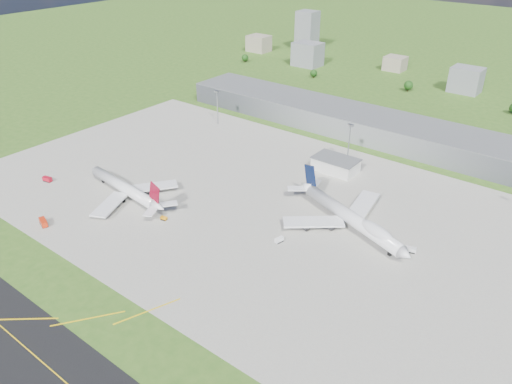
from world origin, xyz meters
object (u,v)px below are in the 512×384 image
Objects in this scene: airliner_red_twin at (126,189)px; crash_tender at (47,179)px; van_white_far at (411,250)px; fire_truck at (43,223)px; tug_yellow at (164,218)px; airliner_blue_quad at (352,218)px; van_white_near at (279,240)px.

crash_tender is at bearing 24.10° from airliner_red_twin.
van_white_far is (197.20, 64.26, -0.18)m from crash_tender.
crash_tender is 1.09× the size of van_white_far.
tug_yellow is at bearing 61.07° from fire_truck.
airliner_blue_quad is at bearing 160.21° from van_white_far.
airliner_red_twin is 54.91m from crash_tender.
airliner_red_twin is 34.12m from tug_yellow.
fire_truck is 1.44× the size of van_white_far.
airliner_red_twin reaches higher than van_white_far.
tug_yellow is (85.78, 12.96, -0.57)m from crash_tender.
airliner_red_twin is 18.71× the size of tug_yellow.
van_white_near is (-21.14, -32.07, -4.65)m from airliner_blue_quad.
crash_tender reaches higher than tug_yellow.
airliner_red_twin reaches higher than van_white_near.
fire_truck is at bearing -45.80° from crash_tender.
airliner_blue_quad is 95.45m from tug_yellow.
fire_truck is at bearing -167.24° from van_white_far.
airliner_red_twin is 9.05× the size of fire_truck.
crash_tender reaches higher than van_white_far.
fire_truck is (-10.41, -44.79, -3.53)m from airliner_red_twin.
airliner_blue_quad is at bearing 9.58° from crash_tender.
airliner_blue_quad is 13.17× the size of crash_tender.
crash_tender is at bearing 164.30° from fire_truck.
airliner_blue_quad is at bearing -20.73° from van_white_near.
airliner_blue_quad is 15.54× the size of van_white_near.
van_white_near is at bearing 48.98° from fire_truck.
airliner_blue_quad reaches higher than tug_yellow.
crash_tender is 1.18× the size of van_white_near.
airliner_red_twin reaches higher than crash_tender.
airliner_red_twin is at bearing 95.07° from fire_truck.
van_white_far is (52.89, 31.04, 0.07)m from van_white_near.
van_white_far is at bearing 11.99° from tug_yellow.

